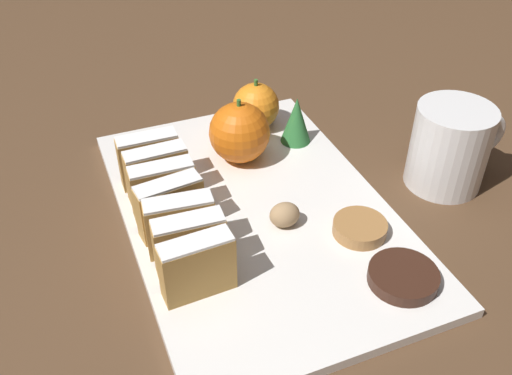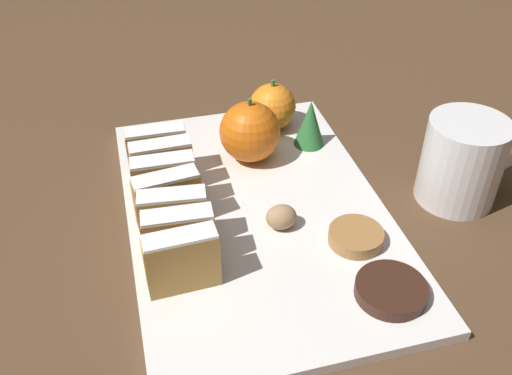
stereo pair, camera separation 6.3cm
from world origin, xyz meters
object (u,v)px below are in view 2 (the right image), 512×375
at_px(orange_near, 272,107).
at_px(orange_far, 250,132).
at_px(chocolate_cookie, 391,290).
at_px(walnut, 281,217).
at_px(coffee_mug, 463,161).

relative_size(orange_near, orange_far, 0.85).
distance_m(orange_far, chocolate_cookie, 0.27).
bearing_deg(walnut, coffee_mug, 3.23).
bearing_deg(chocolate_cookie, orange_far, 105.84).
relative_size(chocolate_cookie, coffee_mug, 0.55).
height_order(orange_near, chocolate_cookie, orange_near).
bearing_deg(orange_far, chocolate_cookie, -74.16).
bearing_deg(orange_far, coffee_mug, -29.55).
xyz_separation_m(walnut, coffee_mug, (0.22, 0.01, 0.03)).
bearing_deg(orange_near, walnut, -103.29).
xyz_separation_m(orange_near, coffee_mug, (0.17, -0.19, 0.01)).
relative_size(walnut, coffee_mug, 0.27).
height_order(orange_far, chocolate_cookie, orange_far).
xyz_separation_m(orange_far, walnut, (-0.00, -0.14, -0.02)).
relative_size(orange_far, walnut, 2.48).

